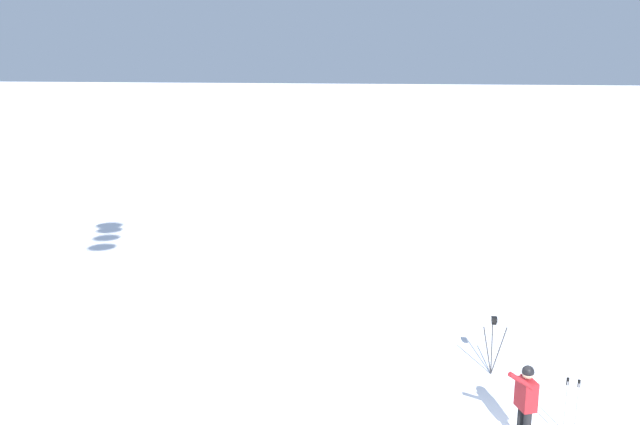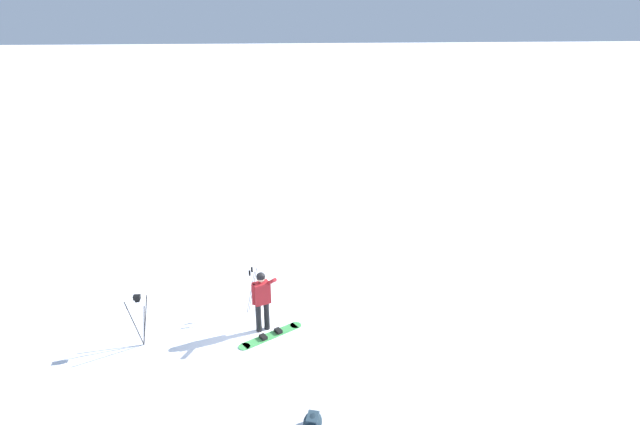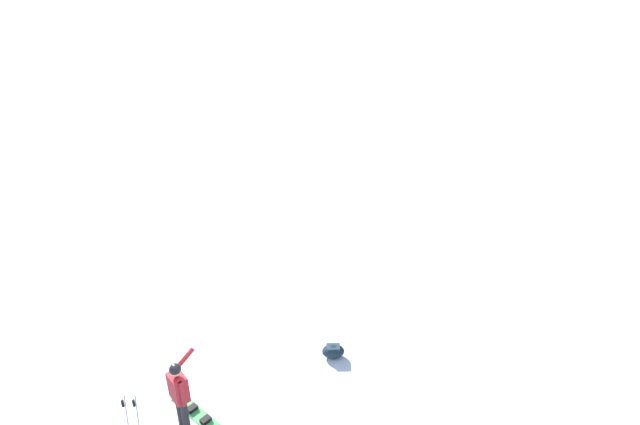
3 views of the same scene
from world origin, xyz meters
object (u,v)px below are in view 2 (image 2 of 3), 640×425
at_px(snowboard, 271,335).
at_px(gear_bag_large, 313,422).
at_px(snowboarder, 262,296).
at_px(ski_poles, 251,284).
at_px(camera_tripod, 139,310).

distance_m(snowboard, gear_bag_large, 3.23).
bearing_deg(snowboarder, ski_poles, 16.63).
distance_m(snowboarder, ski_poles, 0.92).
distance_m(snowboard, camera_tripod, 3.21).
height_order(snowboarder, ski_poles, snowboarder).
relative_size(gear_bag_large, camera_tripod, 0.44).
relative_size(snowboarder, snowboard, 1.04).
bearing_deg(gear_bag_large, camera_tripod, 49.77).
bearing_deg(ski_poles, camera_tripod, 113.18).
distance_m(snowboarder, gear_bag_large, 3.64).
height_order(camera_tripod, ski_poles, camera_tripod).
xyz_separation_m(snowboard, gear_bag_large, (-3.15, -0.69, 0.15)).
relative_size(snowboarder, gear_bag_large, 2.77).
relative_size(snowboarder, ski_poles, 1.28).
distance_m(snowboarder, camera_tripod, 2.90).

